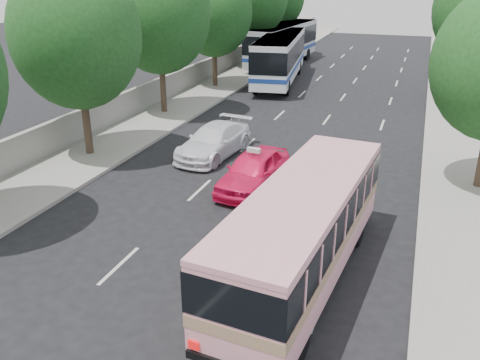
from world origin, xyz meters
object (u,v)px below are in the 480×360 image
at_px(tour_coach_front, 280,55).
at_px(pink_bus, 304,224).
at_px(pink_taxi, 254,171).
at_px(tour_coach_rear, 283,41).
at_px(white_pickup, 214,141).

bearing_deg(tour_coach_front, pink_bus, -80.85).
xyz_separation_m(pink_bus, tour_coach_front, (-7.94, 26.07, 0.36)).
bearing_deg(pink_bus, tour_coach_front, 112.09).
xyz_separation_m(pink_taxi, tour_coach_front, (-4.59, 20.28, 1.38)).
height_order(tour_coach_front, tour_coach_rear, tour_coach_rear).
bearing_deg(white_pickup, pink_taxi, -39.13).
distance_m(pink_taxi, tour_coach_rear, 28.43).
xyz_separation_m(pink_bus, tour_coach_rear, (-9.74, 33.45, 0.38)).
distance_m(pink_bus, tour_coach_front, 27.25).
height_order(pink_taxi, tour_coach_rear, tour_coach_rear).
distance_m(pink_bus, pink_taxi, 6.76).
xyz_separation_m(pink_bus, pink_taxi, (-3.35, 5.79, -1.03)).
xyz_separation_m(pink_bus, white_pickup, (-6.36, 8.88, -1.08)).
relative_size(pink_bus, tour_coach_front, 0.76).
xyz_separation_m(white_pickup, tour_coach_rear, (-3.39, 24.57, 1.46)).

